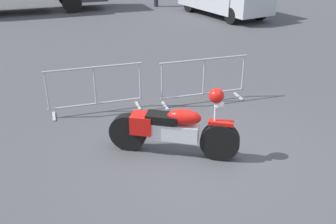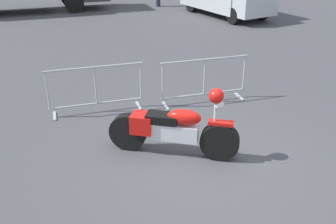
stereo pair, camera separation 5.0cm
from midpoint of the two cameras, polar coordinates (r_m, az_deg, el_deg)
name	(u,v)px [view 2 (the right image)]	position (r m, az deg, el deg)	size (l,w,h in m)	color
ground_plane	(199,161)	(6.70, 4.95, -7.51)	(120.00, 120.00, 0.00)	#424247
motorcycle	(173,129)	(6.65, 0.96, -2.54)	(2.23, 1.17, 1.34)	black
crowd_barrier_near	(96,89)	(8.39, -10.76, 3.50)	(2.13, 0.58, 1.07)	#9EA0A5
crowd_barrier_far	(204,80)	(8.79, 5.74, 4.88)	(2.13, 0.58, 1.07)	#9EA0A5
planter_island	(226,0)	(21.65, 8.90, 16.48)	(3.47, 3.47, 1.13)	#ADA89E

